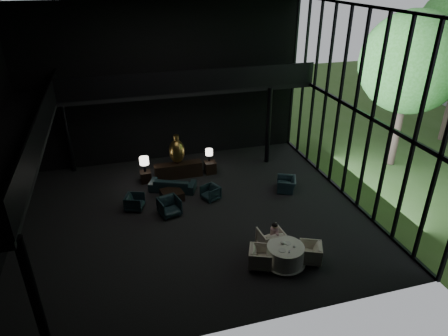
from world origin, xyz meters
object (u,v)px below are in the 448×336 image
object	(u,v)px
table_lamp_right	(209,153)
dining_chair_north	(271,237)
side_table_left	(146,177)
lounge_armchair_east	(211,193)
lounge_armchair_south	(169,205)
dining_chair_east	(310,252)
sofa	(172,182)
dining_table	(285,256)
bronze_urn	(177,151)
side_table_right	(210,167)
dining_chair_west	(261,256)
window_armchair	(286,183)
child	(274,231)
table_lamp_left	(144,161)
console	(178,170)
lounge_armchair_west	(135,202)
coffee_table	(172,195)

from	to	relation	value
table_lamp_right	dining_chair_north	world-z (taller)	table_lamp_right
side_table_left	table_lamp_right	xyz separation A→B (m)	(3.20, 0.25, 0.76)
lounge_armchair_east	lounge_armchair_south	world-z (taller)	lounge_armchair_south
lounge_armchair_south	dining_chair_east	xyz separation A→B (m)	(4.26, -4.27, -0.07)
sofa	dining_table	xyz separation A→B (m)	(2.90, -6.17, -0.09)
bronze_urn	dining_chair_north	bearing A→B (deg)	-70.86
bronze_urn	lounge_armchair_east	size ratio (longest dim) A/B	2.14
lounge_armchair_south	side_table_right	bearing A→B (deg)	36.97
lounge_armchair_south	dining_chair_north	xyz separation A→B (m)	(3.21, -3.19, 0.02)
dining_chair_west	window_armchair	bearing A→B (deg)	-10.21
window_armchair	dining_chair_north	xyz separation A→B (m)	(-2.28, -3.73, 0.11)
sofa	window_armchair	bearing A→B (deg)	-172.77
lounge_armchair_east	dining_table	world-z (taller)	dining_table
lounge_armchair_south	child	xyz separation A→B (m)	(3.33, -3.24, 0.30)
table_lamp_left	child	bearing A→B (deg)	-58.20
side_table_left	side_table_right	distance (m)	3.20
dining_chair_north	dining_chair_east	distance (m)	1.51
console	window_armchair	bearing A→B (deg)	-30.33
dining_chair_west	lounge_armchair_east	bearing A→B (deg)	29.63
lounge_armchair_east	dining_chair_west	size ratio (longest dim) A/B	0.79
bronze_urn	side_table_right	size ratio (longest dim) A/B	2.36
side_table_left	dining_chair_east	bearing A→B (deg)	-56.36
dining_chair_west	child	bearing A→B (deg)	-22.64
lounge_armchair_west	table_lamp_left	bearing A→B (deg)	3.67
side_table_left	dining_chair_west	xyz separation A→B (m)	(3.17, -7.16, 0.14)
side_table_left	console	bearing A→B (deg)	2.63
console	dining_table	world-z (taller)	dining_table
coffee_table	dining_table	bearing A→B (deg)	-60.44
side_table_left	window_armchair	bearing A→B (deg)	-22.82
console	lounge_armchair_south	distance (m)	3.34
table_lamp_left	coffee_table	world-z (taller)	table_lamp_left
bronze_urn	lounge_armchair_east	world-z (taller)	bronze_urn
side_table_left	table_lamp_left	xyz separation A→B (m)	(0.00, 0.06, 0.80)
lounge_armchair_east	child	bearing A→B (deg)	-4.48
dining_chair_north	lounge_armchair_west	bearing A→B (deg)	-46.07
dining_chair_west	lounge_armchair_south	bearing A→B (deg)	54.71
coffee_table	dining_chair_west	xyz separation A→B (m)	(2.22, -5.26, 0.22)
side_table_right	dining_chair_north	bearing A→B (deg)	-84.03
bronze_urn	sofa	size ratio (longest dim) A/B	0.67
sofa	bronze_urn	bearing A→B (deg)	-86.54
sofa	dining_table	world-z (taller)	sofa
bronze_urn	table_lamp_left	bearing A→B (deg)	-174.36
lounge_armchair_south	dining_chair_west	xyz separation A→B (m)	(2.51, -4.04, -0.04)
lounge_armchair_east	coffee_table	xyz separation A→B (m)	(-1.65, 0.48, -0.13)
lounge_armchair_east	side_table_left	bearing A→B (deg)	-156.20
dining_chair_north	sofa	bearing A→B (deg)	-66.71
side_table_left	dining_chair_north	size ratio (longest dim) A/B	0.57
table_lamp_right	dining_chair_north	bearing A→B (deg)	-84.18
coffee_table	dining_chair_east	distance (m)	6.78
table_lamp_left	dining_table	distance (m)	8.42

